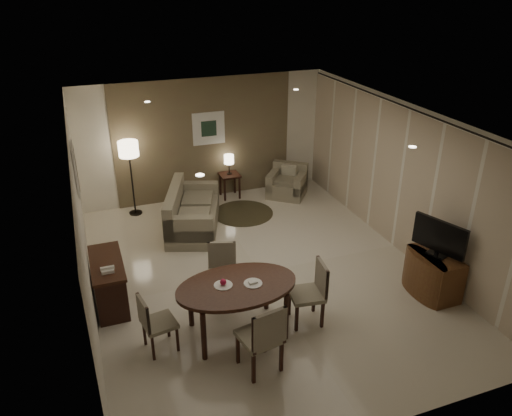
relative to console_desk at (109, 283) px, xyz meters
name	(u,v)px	position (x,y,z in m)	size (l,w,h in m)	color
room_shell	(252,192)	(2.49, 0.40, 0.98)	(5.50, 7.00, 2.70)	beige
taupe_accent	(204,140)	(2.49, 3.48, 0.98)	(3.96, 0.03, 2.70)	brown
curtain_wall	(401,181)	(5.17, 0.00, 0.95)	(0.08, 6.70, 2.58)	#BEAD94
curtain_rod	(411,108)	(5.17, 0.00, 2.27)	(0.03, 0.03, 6.80)	black
art_back_frame	(209,128)	(2.59, 3.46, 1.23)	(0.72, 0.03, 0.72)	silver
art_back_canvas	(209,129)	(2.59, 3.44, 1.23)	(0.34, 0.01, 0.34)	#1B3122
art_left_frame	(75,169)	(-0.23, 1.20, 1.48)	(0.03, 0.60, 0.80)	silver
art_left_canvas	(76,169)	(-0.21, 1.20, 1.48)	(0.01, 0.46, 0.64)	gray
downlight_nl	(200,175)	(1.09, -1.80, 2.31)	(0.10, 0.10, 0.01)	white
downlight_nr	(413,147)	(3.89, -1.80, 2.31)	(0.10, 0.10, 0.01)	white
downlight_fl	(147,102)	(1.09, 1.80, 2.31)	(0.10, 0.10, 0.01)	white
downlight_fr	(296,90)	(3.89, 1.80, 2.31)	(0.10, 0.10, 0.01)	white
console_desk	(109,283)	(0.00, 0.00, 0.00)	(0.48, 1.20, 0.75)	#3F2214
telephone	(107,269)	(0.00, -0.30, 0.43)	(0.20, 0.14, 0.09)	white
tv_cabinet	(434,274)	(4.89, -1.50, -0.03)	(0.48, 0.90, 0.70)	brown
flat_tv	(439,237)	(4.87, -1.50, 0.65)	(0.06, 0.88, 0.60)	black
dining_table	(237,309)	(1.64, -1.34, 0.03)	(1.71, 1.07, 0.80)	#3F2214
chair_near	(259,335)	(1.68, -2.11, 0.14)	(0.50, 0.50, 1.03)	gray
chair_far	(222,276)	(1.65, -0.55, 0.09)	(0.45, 0.45, 0.94)	gray
chair_left	(159,322)	(0.54, -1.30, 0.06)	(0.42, 0.42, 0.87)	gray
chair_right	(306,294)	(2.66, -1.45, 0.11)	(0.47, 0.47, 0.97)	gray
plate_a	(223,285)	(1.46, -1.29, 0.44)	(0.26, 0.26, 0.02)	white
plate_b	(253,283)	(1.86, -1.39, 0.44)	(0.26, 0.26, 0.02)	white
fruit_apple	(223,282)	(1.46, -1.29, 0.49)	(0.09, 0.09, 0.09)	#BB153B
napkin	(253,282)	(1.86, -1.39, 0.46)	(0.12, 0.08, 0.03)	white
round_rug	(243,213)	(2.97, 2.30, -0.37)	(1.28, 1.28, 0.01)	#403C24
sofa	(193,210)	(1.81, 1.97, 0.06)	(0.92, 1.83, 0.86)	gray
armchair	(287,181)	(4.22, 2.84, -0.02)	(0.81, 0.76, 0.72)	gray
side_table	(230,185)	(2.97, 3.23, -0.10)	(0.44, 0.44, 0.56)	black
table_lamp	(229,163)	(2.97, 3.25, 0.43)	(0.22, 0.22, 0.50)	#FFEAC1
floor_lamp	(132,179)	(0.80, 3.10, 0.43)	(0.41, 0.41, 1.61)	#FFE5B7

